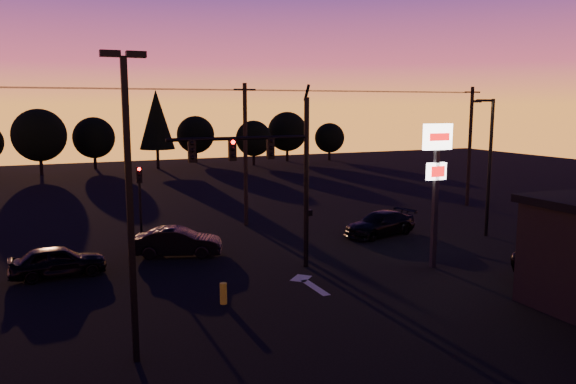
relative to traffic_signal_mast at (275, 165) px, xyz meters
name	(u,v)px	position (x,y,z in m)	size (l,w,h in m)	color
ground	(315,296)	(0.10, -3.99, -4.94)	(120.00, 120.00, 0.00)	black
lane_arrow	(308,283)	(0.60, -2.33, -4.93)	(1.20, 3.10, 0.01)	beige
traffic_signal_mast	(275,165)	(0.00, 0.00, 0.00)	(6.79, 0.52, 8.58)	black
secondary_signal	(140,194)	(-4.90, 7.49, -2.07)	(0.30, 0.31, 4.35)	black
parking_lot_light	(129,189)	(-7.40, -6.99, 0.33)	(1.25, 0.30, 9.14)	black
pylon_sign	(437,165)	(7.10, -2.49, -0.02)	(1.50, 0.28, 6.80)	black
streetlight	(489,161)	(14.01, 1.51, -0.52)	(1.55, 0.35, 8.00)	black
utility_pole_1	(245,154)	(2.10, 10.01, -0.34)	(1.40, 0.26, 9.00)	black
utility_pole_2	(470,146)	(20.10, 10.01, -0.34)	(1.40, 0.26, 9.00)	black
power_wires	(245,90)	(2.10, 10.01, 3.63)	(36.00, 1.22, 0.07)	black
bollard	(223,293)	(-3.53, -3.31, -4.52)	(0.28, 0.28, 0.83)	gold
tree_2	(39,135)	(-9.90, 44.01, -0.57)	(5.77, 5.78, 7.26)	black
tree_3	(94,138)	(-3.90, 48.01, -1.19)	(4.95, 4.95, 6.22)	black
tree_4	(156,119)	(3.10, 45.01, 0.99)	(4.18, 4.18, 9.50)	black
tree_5	(196,135)	(9.10, 50.01, -1.19)	(4.95, 4.95, 6.22)	black
tree_6	(254,138)	(15.10, 44.01, -1.50)	(4.54, 4.54, 5.71)	black
tree_7	(287,132)	(21.10, 47.01, -0.88)	(5.36, 5.36, 6.74)	black
tree_8	(330,138)	(27.10, 46.01, -1.82)	(4.12, 4.12, 5.19)	black
car_left	(58,261)	(-9.29, 3.07, -4.23)	(1.67, 4.15, 1.41)	black
car_mid	(178,242)	(-3.58, 4.36, -4.21)	(1.54, 4.42, 1.46)	black
car_right	(380,224)	(8.42, 4.14, -4.24)	(1.95, 4.79, 1.39)	black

